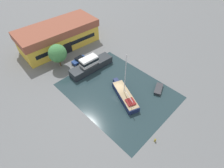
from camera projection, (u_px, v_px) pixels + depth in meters
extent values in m
plane|color=slate|center=(118.00, 91.00, 43.19)|extent=(440.00, 440.00, 0.00)
cube|color=#23383D|center=(118.00, 91.00, 43.18)|extent=(20.26, 26.42, 0.01)
cube|color=gold|center=(59.00, 39.00, 55.37)|extent=(24.28, 11.96, 4.89)
cube|color=brown|center=(57.00, 29.00, 52.83)|extent=(25.00, 12.32, 2.22)
cube|color=black|center=(68.00, 48.00, 53.17)|extent=(2.40, 0.24, 3.42)
cube|color=black|center=(68.00, 45.00, 52.48)|extent=(20.00, 1.52, 1.22)
cylinder|color=brown|center=(60.00, 62.00, 49.10)|extent=(0.39, 0.39, 2.44)
sphere|color=#428447|center=(58.00, 53.00, 46.90)|extent=(4.95, 4.95, 4.95)
cube|color=navy|center=(79.00, 60.00, 50.73)|extent=(4.61, 2.12, 0.70)
cube|color=black|center=(79.00, 58.00, 50.37)|extent=(2.44, 1.75, 0.56)
cube|color=black|center=(76.00, 60.00, 49.77)|extent=(0.14, 1.45, 0.45)
cylinder|color=black|center=(78.00, 65.00, 49.86)|extent=(0.61, 0.24, 0.60)
cylinder|color=black|center=(74.00, 62.00, 50.60)|extent=(0.61, 0.24, 0.60)
cylinder|color=black|center=(85.00, 60.00, 51.33)|extent=(0.61, 0.24, 0.60)
cylinder|color=black|center=(81.00, 58.00, 52.07)|extent=(0.61, 0.24, 0.60)
cube|color=#19234C|center=(125.00, 96.00, 41.03)|extent=(6.07, 9.83, 1.40)
cube|color=#19234C|center=(116.00, 81.00, 44.49)|extent=(1.55, 1.56, 1.40)
cube|color=tan|center=(125.00, 94.00, 40.50)|extent=(5.82, 9.44, 0.08)
cylinder|color=silver|center=(125.00, 75.00, 37.10)|extent=(0.16, 0.16, 10.72)
cylinder|color=silver|center=(128.00, 95.00, 38.76)|extent=(1.75, 4.02, 0.12)
cube|color=maroon|center=(130.00, 102.00, 38.67)|extent=(2.50, 2.64, 0.30)
cube|color=#23282D|center=(91.00, 66.00, 48.30)|extent=(12.78, 4.10, 1.99)
cube|color=black|center=(92.00, 68.00, 48.91)|extent=(12.91, 4.17, 0.18)
cube|color=white|center=(89.00, 61.00, 46.54)|extent=(4.93, 2.68, 2.12)
cube|color=black|center=(89.00, 60.00, 46.38)|extent=(5.03, 2.75, 0.68)
cube|color=#23282D|center=(158.00, 89.00, 43.15)|extent=(4.04, 2.86, 0.64)
cube|color=#333338|center=(159.00, 88.00, 42.89)|extent=(4.21, 3.01, 0.08)
cylinder|color=olive|center=(155.00, 140.00, 33.77)|extent=(0.31, 0.31, 0.54)
sphere|color=olive|center=(155.00, 140.00, 33.51)|extent=(0.34, 0.34, 0.34)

